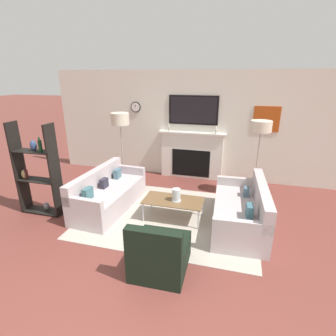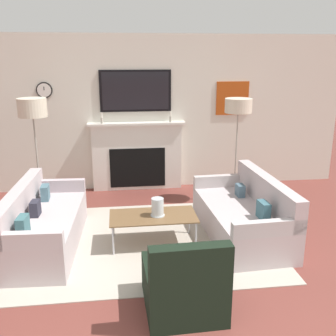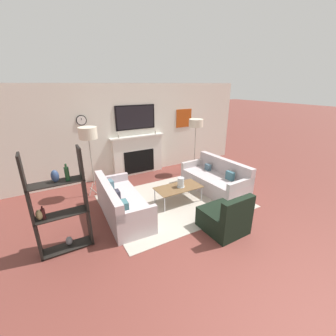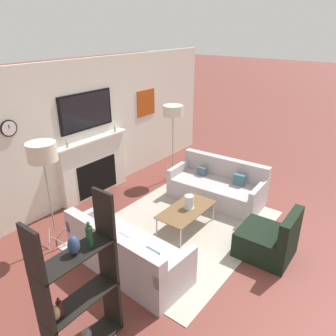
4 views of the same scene
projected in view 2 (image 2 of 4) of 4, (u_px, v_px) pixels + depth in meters
fireplace_wall at (136, 121)px, 6.94m from camera, size 7.52×0.28×2.70m
area_rug at (147, 241)px, 5.16m from camera, size 3.22×2.49×0.01m
couch_left at (43, 226)px, 4.92m from camera, size 0.86×1.89×0.79m
couch_right at (244, 216)px, 5.24m from camera, size 0.95×1.86×0.80m
armchair at (184, 285)px, 3.71m from camera, size 0.74×0.81×0.81m
coffee_table at (153, 217)px, 4.99m from camera, size 1.10×0.56×0.39m
hurricane_candle at (158, 208)px, 4.95m from camera, size 0.18×0.18×0.23m
floor_lamp_left at (32, 109)px, 5.77m from camera, size 0.42×0.42×1.75m
floor_lamp_right at (238, 107)px, 6.16m from camera, size 0.43×0.43×1.70m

